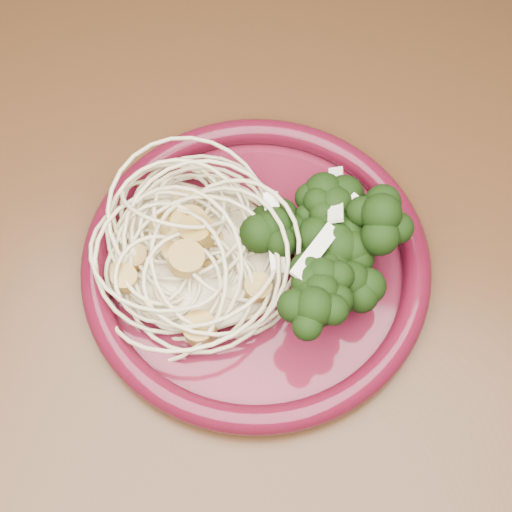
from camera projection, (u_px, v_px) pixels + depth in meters
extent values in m
plane|color=brown|center=(295.00, 495.00, 1.20)|extent=(3.50, 3.50, 0.00)
cube|color=#472814|center=(341.00, 340.00, 0.55)|extent=(1.20, 0.80, 0.04)
cylinder|color=#4F0F1E|center=(256.00, 266.00, 0.56)|extent=(0.29, 0.29, 0.01)
torus|color=#4F0818|center=(256.00, 261.00, 0.55)|extent=(0.30, 0.30, 0.02)
ellipsoid|color=beige|center=(194.00, 249.00, 0.54)|extent=(0.16, 0.14, 0.03)
ellipsoid|color=black|center=(334.00, 254.00, 0.53)|extent=(0.12, 0.17, 0.06)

